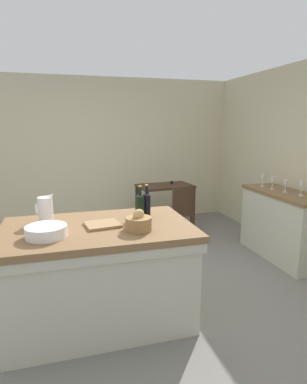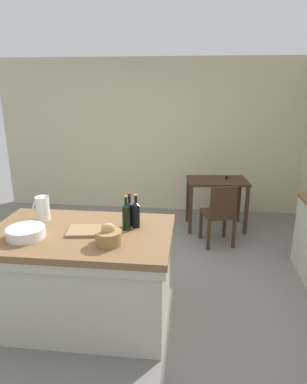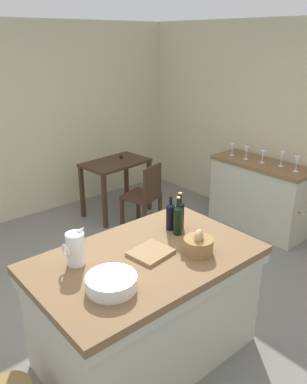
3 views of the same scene
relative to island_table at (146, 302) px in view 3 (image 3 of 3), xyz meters
The scene contains 19 objects.
ground_plane 0.80m from the island_table, 64.25° to the left, with size 6.76×6.76×0.00m, color slate.
wall_back 3.29m from the island_table, 85.01° to the left, with size 5.32×0.12×2.60m, color beige.
wall_right 3.05m from the island_table, 11.30° to the left, with size 0.12×5.20×2.60m, color beige.
island_table is the anchor object (origin of this frame).
side_cabinet 2.65m from the island_table, 17.02° to the left, with size 0.52×1.31×0.91m.
writing_desk 2.73m from the island_table, 59.62° to the left, with size 0.95×0.65×0.83m.
wooden_chair 2.20m from the island_table, 51.17° to the left, with size 0.49×0.49×0.89m.
pitcher 0.73m from the island_table, 152.39° to the left, with size 0.17×0.13×0.28m.
wash_bowl 0.65m from the island_table, 157.63° to the right, with size 0.32×0.32×0.09m, color white.
bread_basket 0.62m from the island_table, 34.48° to the right, with size 0.22×0.22×0.19m.
cutting_board 0.43m from the island_table, 10.43° to the right, with size 0.29×0.25×0.02m, color #99754C.
wine_bottle_dark 0.75m from the island_table, 17.65° to the left, with size 0.07×0.07×0.32m.
wine_bottle_amber 0.71m from the island_table, 24.79° to the left, with size 0.07×0.07×0.30m.
wine_bottle_green 0.69m from the island_table, 12.74° to the left, with size 0.07×0.07×0.32m.
wine_glass_far_left 2.62m from the island_table, ahead, with size 0.07×0.07×0.18m.
wine_glass_left 2.70m from the island_table, 11.97° to the left, with size 0.07×0.07×0.18m.
wine_glass_middle 2.70m from the island_table, 17.13° to the left, with size 0.07×0.07×0.15m.
wine_glass_right 2.74m from the island_table, 21.91° to the left, with size 0.07×0.07×0.17m.
wine_glass_far_right 2.83m from the island_table, 26.29° to the left, with size 0.07×0.07×0.16m.
Camera 3 is at (-1.82, -2.48, 2.38)m, focal length 36.42 mm.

